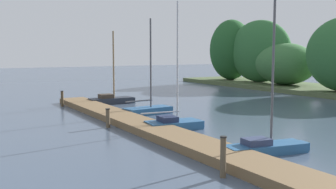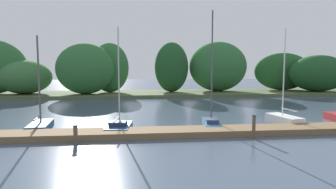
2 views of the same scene
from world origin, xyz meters
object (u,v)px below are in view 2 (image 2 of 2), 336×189
(mooring_piling_1, at_px, (76,135))
(mooring_piling_2, at_px, (254,127))
(sailboat_1, at_px, (41,124))
(sailboat_4, at_px, (283,119))
(sailboat_3, at_px, (211,121))
(sailboat_2, at_px, (119,126))

(mooring_piling_1, xyz_separation_m, mooring_piling_2, (9.31, 0.06, 0.16))
(sailboat_1, bearing_deg, sailboat_4, -96.28)
(sailboat_3, height_order, mooring_piling_2, sailboat_3)
(sailboat_2, distance_m, sailboat_3, 5.84)
(mooring_piling_1, relative_size, mooring_piling_2, 0.75)
(sailboat_1, relative_size, mooring_piling_2, 4.49)
(sailboat_4, xyz_separation_m, mooring_piling_2, (-3.53, -3.58, 0.28))
(sailboat_2, bearing_deg, sailboat_4, -78.72)
(sailboat_2, relative_size, sailboat_4, 0.97)
(mooring_piling_1, bearing_deg, sailboat_4, 15.81)
(sailboat_2, xyz_separation_m, sailboat_4, (10.82, 0.93, 0.06))
(sailboat_3, xyz_separation_m, sailboat_4, (5.02, 0.35, -0.00))
(sailboat_4, bearing_deg, mooring_piling_2, 124.32)
(sailboat_3, xyz_separation_m, mooring_piling_2, (1.49, -3.23, 0.28))
(sailboat_1, height_order, sailboat_3, sailboat_3)
(sailboat_1, distance_m, mooring_piling_1, 4.79)
(sailboat_1, xyz_separation_m, sailboat_4, (15.71, -0.20, 0.05))
(sailboat_4, relative_size, mooring_piling_2, 4.98)
(sailboat_2, relative_size, sailboat_3, 0.84)
(sailboat_3, relative_size, sailboat_4, 1.16)
(sailboat_1, relative_size, mooring_piling_1, 5.98)
(sailboat_3, distance_m, mooring_piling_2, 3.56)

